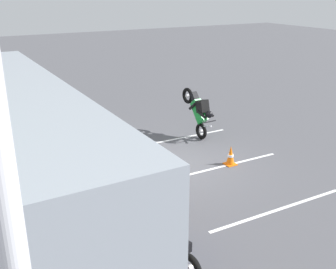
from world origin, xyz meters
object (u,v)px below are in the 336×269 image
(stunt_motorcycle, at_px, (199,110))
(traffic_cone, at_px, (231,156))
(spectator_far_left, at_px, (151,174))
(spectator_left, at_px, (133,157))
(spectator_centre, at_px, (103,140))
(tour_bus, at_px, (15,157))
(parked_motorcycle_silver, at_px, (165,243))

(stunt_motorcycle, distance_m, traffic_cone, 2.69)
(stunt_motorcycle, bearing_deg, spectator_far_left, 134.29)
(spectator_left, bearing_deg, traffic_cone, -88.59)
(spectator_left, height_order, stunt_motorcycle, stunt_motorcycle)
(stunt_motorcycle, bearing_deg, traffic_cone, 170.02)
(spectator_left, relative_size, stunt_motorcycle, 0.87)
(spectator_centre, height_order, traffic_cone, spectator_centre)
(spectator_far_left, xyz_separation_m, spectator_centre, (2.46, 0.31, 0.11))
(spectator_far_left, height_order, spectator_left, spectator_left)
(tour_bus, height_order, traffic_cone, tour_bus)
(spectator_centre, height_order, stunt_motorcycle, stunt_motorcycle)
(tour_bus, relative_size, traffic_cone, 16.80)
(spectator_centre, bearing_deg, spectator_far_left, -172.89)
(spectator_centre, xyz_separation_m, traffic_cone, (-1.27, -3.69, -0.78))
(tour_bus, xyz_separation_m, traffic_cone, (0.18, -6.29, -1.34))
(spectator_centre, relative_size, parked_motorcycle_silver, 0.89)
(spectator_centre, bearing_deg, traffic_cone, -108.99)
(spectator_far_left, distance_m, parked_motorcycle_silver, 2.21)
(tour_bus, relative_size, spectator_centre, 5.86)
(spectator_left, height_order, spectator_centre, spectator_centre)
(tour_bus, bearing_deg, parked_motorcycle_silver, -144.25)
(parked_motorcycle_silver, height_order, stunt_motorcycle, stunt_motorcycle)
(spectator_far_left, height_order, stunt_motorcycle, stunt_motorcycle)
(tour_bus, xyz_separation_m, spectator_centre, (1.45, -2.60, -0.56))
(tour_bus, height_order, spectator_centre, tour_bus)
(spectator_centre, bearing_deg, stunt_motorcycle, -72.84)
(spectator_left, xyz_separation_m, stunt_motorcycle, (2.63, -3.78, 0.06))
(spectator_centre, bearing_deg, parked_motorcycle_silver, 174.78)
(tour_bus, bearing_deg, spectator_centre, -60.87)
(spectator_far_left, distance_m, spectator_left, 1.11)
(parked_motorcycle_silver, relative_size, traffic_cone, 3.22)
(spectator_left, height_order, parked_motorcycle_silver, spectator_left)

